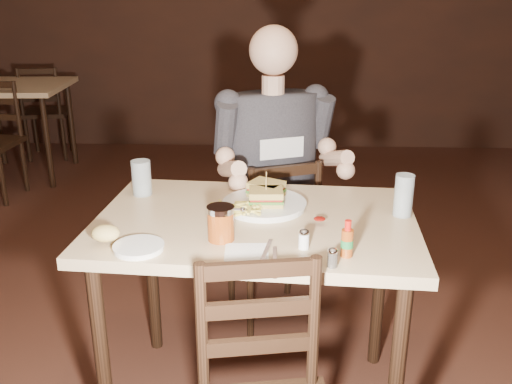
{
  "coord_description": "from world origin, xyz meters",
  "views": [
    {
      "loc": [
        0.14,
        -2.04,
        1.54
      ],
      "look_at": [
        0.06,
        -0.16,
        0.85
      ],
      "focal_mm": 40.0,
      "sensor_mm": 36.0,
      "label": 1
    }
  ],
  "objects_px": {
    "glass_left": "(142,178)",
    "syrup_dispenser": "(221,223)",
    "chair_far": "(271,237)",
    "bg_chair_far": "(46,112)",
    "dinner_plate": "(264,205)",
    "main_table": "(255,242)",
    "side_plate": "(139,248)",
    "glass_right": "(404,195)",
    "bg_table": "(16,95)",
    "hot_sauce": "(347,238)",
    "diner": "(276,139)"
  },
  "relations": [
    {
      "from": "main_table",
      "to": "glass_right",
      "type": "relative_size",
      "value": 7.75
    },
    {
      "from": "diner",
      "to": "glass_left",
      "type": "height_order",
      "value": "diner"
    },
    {
      "from": "chair_far",
      "to": "glass_left",
      "type": "relative_size",
      "value": 6.04
    },
    {
      "from": "main_table",
      "to": "dinner_plate",
      "type": "relative_size",
      "value": 3.89
    },
    {
      "from": "side_plate",
      "to": "diner",
      "type": "bearing_deg",
      "value": 63.91
    },
    {
      "from": "main_table",
      "to": "bg_table",
      "type": "relative_size",
      "value": 1.38
    },
    {
      "from": "hot_sauce",
      "to": "diner",
      "type": "bearing_deg",
      "value": 104.4
    },
    {
      "from": "diner",
      "to": "side_plate",
      "type": "bearing_deg",
      "value": -137.16
    },
    {
      "from": "bg_table",
      "to": "dinner_plate",
      "type": "bearing_deg",
      "value": -51.26
    },
    {
      "from": "main_table",
      "to": "bg_table",
      "type": "distance_m",
      "value": 3.41
    },
    {
      "from": "chair_far",
      "to": "glass_right",
      "type": "xyz_separation_m",
      "value": [
        0.47,
        -0.57,
        0.43
      ]
    },
    {
      "from": "syrup_dispenser",
      "to": "hot_sauce",
      "type": "bearing_deg",
      "value": -10.61
    },
    {
      "from": "dinner_plate",
      "to": "glass_right",
      "type": "distance_m",
      "value": 0.49
    },
    {
      "from": "bg_table",
      "to": "syrup_dispenser",
      "type": "xyz_separation_m",
      "value": [
        1.96,
        -2.89,
        0.15
      ]
    },
    {
      "from": "bg_table",
      "to": "glass_right",
      "type": "bearing_deg",
      "value": -45.89
    },
    {
      "from": "bg_table",
      "to": "chair_far",
      "type": "xyz_separation_m",
      "value": [
        2.11,
        -2.09,
        -0.27
      ]
    },
    {
      "from": "bg_table",
      "to": "bg_chair_far",
      "type": "height_order",
      "value": "bg_chair_far"
    },
    {
      "from": "hot_sauce",
      "to": "syrup_dispenser",
      "type": "bearing_deg",
      "value": 165.32
    },
    {
      "from": "diner",
      "to": "side_plate",
      "type": "xyz_separation_m",
      "value": [
        -0.41,
        -0.84,
        -0.13
      ]
    },
    {
      "from": "chair_far",
      "to": "bg_chair_far",
      "type": "bearing_deg",
      "value": -72.4
    },
    {
      "from": "main_table",
      "to": "bg_table",
      "type": "xyz_separation_m",
      "value": [
        -2.06,
        2.71,
        0.0
      ]
    },
    {
      "from": "hot_sauce",
      "to": "side_plate",
      "type": "bearing_deg",
      "value": 178.51
    },
    {
      "from": "dinner_plate",
      "to": "bg_table",
      "type": "bearing_deg",
      "value": 128.74
    },
    {
      "from": "glass_left",
      "to": "syrup_dispenser",
      "type": "distance_m",
      "value": 0.53
    },
    {
      "from": "bg_chair_far",
      "to": "glass_right",
      "type": "distance_m",
      "value": 4.14
    },
    {
      "from": "chair_far",
      "to": "glass_right",
      "type": "height_order",
      "value": "glass_right"
    },
    {
      "from": "chair_far",
      "to": "dinner_plate",
      "type": "height_order",
      "value": "chair_far"
    },
    {
      "from": "bg_chair_far",
      "to": "glass_right",
      "type": "xyz_separation_m",
      "value": [
        2.58,
        -3.21,
        0.42
      ]
    },
    {
      "from": "bg_table",
      "to": "side_plate",
      "type": "height_order",
      "value": "side_plate"
    },
    {
      "from": "dinner_plate",
      "to": "syrup_dispenser",
      "type": "bearing_deg",
      "value": -114.82
    },
    {
      "from": "syrup_dispenser",
      "to": "side_plate",
      "type": "xyz_separation_m",
      "value": [
        -0.25,
        -0.08,
        -0.05
      ]
    },
    {
      "from": "glass_left",
      "to": "syrup_dispenser",
      "type": "xyz_separation_m",
      "value": [
        0.34,
        -0.4,
        -0.01
      ]
    },
    {
      "from": "dinner_plate",
      "to": "glass_right",
      "type": "height_order",
      "value": "glass_right"
    },
    {
      "from": "dinner_plate",
      "to": "syrup_dispenser",
      "type": "relative_size",
      "value": 2.63
    },
    {
      "from": "chair_far",
      "to": "glass_left",
      "type": "distance_m",
      "value": 0.77
    },
    {
      "from": "main_table",
      "to": "bg_chair_far",
      "type": "height_order",
      "value": "bg_chair_far"
    },
    {
      "from": "side_plate",
      "to": "bg_chair_far",
      "type": "bearing_deg",
      "value": 115.96
    },
    {
      "from": "dinner_plate",
      "to": "glass_left",
      "type": "xyz_separation_m",
      "value": [
        -0.48,
        0.12,
        0.06
      ]
    },
    {
      "from": "main_table",
      "to": "hot_sauce",
      "type": "distance_m",
      "value": 0.43
    },
    {
      "from": "glass_right",
      "to": "hot_sauce",
      "type": "xyz_separation_m",
      "value": [
        -0.23,
        -0.33,
        -0.02
      ]
    },
    {
      "from": "dinner_plate",
      "to": "main_table",
      "type": "bearing_deg",
      "value": -105.06
    },
    {
      "from": "main_table",
      "to": "hot_sauce",
      "type": "bearing_deg",
      "value": -44.39
    },
    {
      "from": "glass_left",
      "to": "side_plate",
      "type": "distance_m",
      "value": 0.5
    },
    {
      "from": "glass_left",
      "to": "dinner_plate",
      "type": "bearing_deg",
      "value": -13.94
    },
    {
      "from": "glass_right",
      "to": "bg_table",
      "type": "bearing_deg",
      "value": 134.11
    },
    {
      "from": "glass_right",
      "to": "main_table",
      "type": "bearing_deg",
      "value": -174.35
    },
    {
      "from": "glass_left",
      "to": "hot_sauce",
      "type": "distance_m",
      "value": 0.89
    },
    {
      "from": "main_table",
      "to": "hot_sauce",
      "type": "xyz_separation_m",
      "value": [
        0.28,
        -0.28,
        0.15
      ]
    },
    {
      "from": "main_table",
      "to": "side_plate",
      "type": "height_order",
      "value": "side_plate"
    },
    {
      "from": "bg_chair_far",
      "to": "side_plate",
      "type": "bearing_deg",
      "value": 106.33
    }
  ]
}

